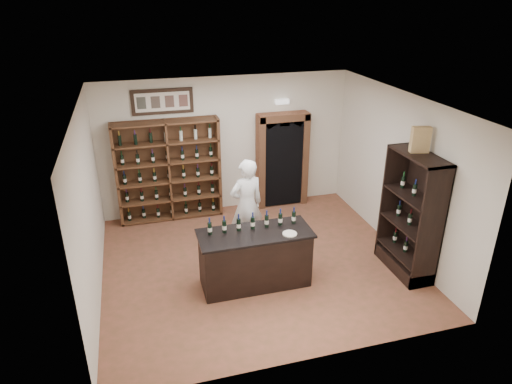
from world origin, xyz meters
TOP-DOWN VIEW (x-y plane):
  - floor at (0.00, 0.00)m, footprint 5.50×5.50m
  - ceiling at (0.00, 0.00)m, footprint 5.50×5.50m
  - wall_back at (0.00, 2.50)m, footprint 5.50×0.04m
  - wall_left at (-2.75, 0.00)m, footprint 0.04×5.00m
  - wall_right at (2.75, 0.00)m, footprint 0.04×5.00m
  - wine_shelf at (-1.30, 2.33)m, footprint 2.20×0.38m
  - framed_picture at (-1.30, 2.47)m, footprint 1.25×0.04m
  - arched_doorway at (1.25, 2.33)m, footprint 1.17×0.35m
  - emergency_light at (1.25, 2.42)m, footprint 0.30×0.10m
  - tasting_counter at (-0.20, -0.60)m, footprint 1.88×0.78m
  - counter_bottle_0 at (-0.92, -0.46)m, footprint 0.07×0.07m
  - counter_bottle_1 at (-0.68, -0.46)m, footprint 0.07×0.07m
  - counter_bottle_2 at (-0.44, -0.46)m, footprint 0.07×0.07m
  - counter_bottle_3 at (-0.20, -0.46)m, footprint 0.07×0.07m
  - counter_bottle_4 at (0.04, -0.46)m, footprint 0.07×0.07m
  - counter_bottle_5 at (0.28, -0.46)m, footprint 0.07×0.07m
  - counter_bottle_6 at (0.52, -0.46)m, footprint 0.07×0.07m
  - side_cabinet at (2.52, -0.90)m, footprint 0.48×1.20m
  - shopkeeper at (-0.03, 0.62)m, footprint 0.74×0.55m
  - plate at (0.33, -0.81)m, footprint 0.24×0.24m
  - wine_crate at (2.52, -0.80)m, footprint 0.33×0.20m

SIDE VIEW (x-z plane):
  - floor at x=0.00m, z-range 0.00..0.00m
  - tasting_counter at x=-0.20m, z-range -0.01..0.99m
  - side_cabinet at x=2.52m, z-range -0.35..1.85m
  - shopkeeper at x=-0.03m, z-range 0.00..1.82m
  - plate at x=0.33m, z-range 1.00..1.02m
  - wine_shelf at x=-1.30m, z-range 0.00..2.20m
  - counter_bottle_0 at x=-0.92m, z-range 0.96..1.26m
  - counter_bottle_1 at x=-0.68m, z-range 0.96..1.26m
  - counter_bottle_2 at x=-0.44m, z-range 0.96..1.26m
  - counter_bottle_3 at x=-0.20m, z-range 0.96..1.26m
  - counter_bottle_4 at x=0.04m, z-range 0.96..1.26m
  - counter_bottle_5 at x=0.28m, z-range 0.96..1.26m
  - counter_bottle_6 at x=0.52m, z-range 0.96..1.26m
  - arched_doorway at x=1.25m, z-range 0.05..2.22m
  - wall_back at x=0.00m, z-range 0.00..3.00m
  - wall_left at x=-2.75m, z-range 0.00..3.00m
  - wall_right at x=2.75m, z-range 0.00..3.00m
  - emergency_light at x=1.25m, z-range 2.35..2.45m
  - wine_crate at x=2.52m, z-range 2.20..2.63m
  - framed_picture at x=-1.30m, z-range 2.29..2.81m
  - ceiling at x=0.00m, z-range 3.00..3.00m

